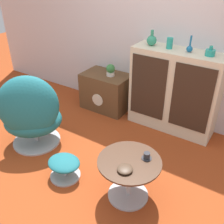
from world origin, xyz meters
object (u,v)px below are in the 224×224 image
Objects in this scene: vase_rightmost at (210,52)px; teacup at (147,156)px; vase_inner_right at (190,48)px; vase_inner_left at (170,43)px; vase_leftmost at (152,40)px; bowl at (125,169)px; sideboard at (174,91)px; egg_chair at (31,114)px; coffee_table at (129,174)px; ottoman at (64,165)px; potted_plant at (110,70)px; tv_console at (106,91)px.

teacup is (-0.11, -1.28, -0.65)m from vase_rightmost.
vase_inner_left is at bearing 180.00° from vase_inner_right.
vase_leftmost is 0.73m from vase_rightmost.
vase_inner_right is at bearing 91.68° from bowl.
sideboard is 10.11× the size of vase_rightmost.
egg_chair is 5.03× the size of vase_inner_right.
vase_inner_left reaches higher than coffee_table.
vase_rightmost is at bearing 85.21° from teacup.
egg_chair is 10.02× the size of teacup.
vase_rightmost is at bearing 0.62° from sideboard.
vase_rightmost reaches higher than ottoman.
ottoman is 0.92m from teacup.
potted_plant is (0.29, 1.28, 0.19)m from egg_chair.
bowl is at bearing -77.75° from coffee_table.
sideboard reaches higher than potted_plant.
coffee_table is (1.18, -1.36, 0.01)m from tv_console.
sideboard is 0.68m from vase_rightmost.
potted_plant is at bearing 134.39° from teacup.
teacup reaches higher than coffee_table.
vase_rightmost reaches higher than sideboard.
vase_inner_right is (1.16, 0.04, 0.86)m from tv_console.
sideboard is 0.72m from vase_leftmost.
ottoman is at bearing -162.56° from teacup.
sideboard is 1.69m from ottoman.
bowl is at bearing -97.26° from vase_rightmost.
egg_chair is 2.03m from vase_inner_right.
bowl is at bearing -109.47° from teacup.
ottoman is 0.80m from bowl.
vase_inner_left is (0.44, 1.54, 1.00)m from ottoman.
tv_console is 6.28× the size of vase_rightmost.
egg_chair is at bearing -123.85° from vase_leftmost.
coffee_table is 1.65m from vase_rightmost.
teacup is (1.22, -1.24, -0.17)m from potted_plant.
vase_inner_left reaches higher than vase_rightmost.
bowl is at bearing -88.32° from vase_inner_right.
vase_inner_left is at bearing 0.00° from vase_leftmost.
vase_rightmost is at bearing 0.00° from vase_inner_right.
ottoman is 1.85× the size of vase_inner_right.
ottoman is 3.68× the size of teacup.
vase_rightmost is at bearing 0.00° from vase_inner_left.
teacup is (0.82, 0.26, 0.32)m from ottoman.
teacup is (0.12, 0.12, 0.19)m from coffee_table.
sideboard reaches higher than bowl.
potted_plant is (-1.32, -0.04, -0.49)m from vase_rightmost.
vase_leftmost is 0.99× the size of vase_inner_right.
sideboard is at bearing 101.04° from teacup.
bowl is at bearing -79.09° from vase_inner_left.
ottoman is at bearing -75.26° from potted_plant.
teacup is at bearing -94.79° from vase_rightmost.
vase_inner_right reaches higher than vase_leftmost.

